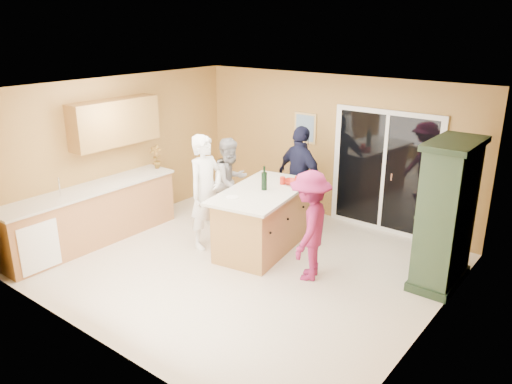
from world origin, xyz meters
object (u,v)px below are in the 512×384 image
Objects in this scene: kitchen_island at (262,222)px; green_hutch at (446,216)px; woman_grey at (231,182)px; woman_white at (206,192)px; woman_navy at (300,177)px; woman_magenta at (310,226)px.

green_hutch is at bearing 4.62° from kitchen_island.
green_hutch is 3.67m from woman_grey.
woman_white reaches higher than woman_navy.
woman_magenta is (1.07, -0.34, 0.32)m from kitchen_island.
woman_navy is at bearing -24.15° from woman_white.
green_hutch is at bearing -72.16° from woman_white.
green_hutch reaches higher than woman_grey.
woman_white is 0.97m from woman_grey.
woman_white is at bearing 80.63° from woman_navy.
woman_magenta is (1.86, 0.10, -0.13)m from woman_white.
woman_grey is 1.22m from woman_navy.
woman_magenta is at bearing -147.08° from green_hutch.
woman_white is (-3.38, -1.09, -0.07)m from green_hutch.
green_hutch is at bearing 103.77° from woman_magenta.
kitchen_island is at bearing -112.35° from woman_grey.
kitchen_island is 1.13× the size of woman_navy.
woman_navy is 1.89m from woman_magenta.
woman_navy is at bearing -162.15° from woman_magenta.
kitchen_island is 1.17m from woman_magenta.
kitchen_island is 1.29× the size of woman_grey.
woman_navy is 1.14× the size of woman_magenta.
green_hutch reaches higher than woman_navy.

